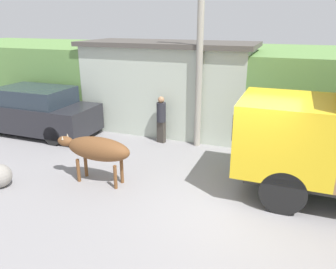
{
  "coord_description": "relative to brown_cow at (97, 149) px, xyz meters",
  "views": [
    {
      "loc": [
        0.99,
        -6.75,
        4.0
      ],
      "look_at": [
        -1.73,
        0.4,
        1.33
      ],
      "focal_mm": 35.0,
      "sensor_mm": 36.0,
      "label": 1
    }
  ],
  "objects": [
    {
      "name": "brown_cow",
      "position": [
        0.0,
        0.0,
        0.0
      ],
      "size": [
        2.1,
        0.61,
        1.24
      ],
      "rotation": [
        0.0,
        0.0,
        -0.19
      ],
      "color": "brown",
      "rests_on": "ground_plane"
    },
    {
      "name": "parked_suv",
      "position": [
        -4.31,
        2.59,
        -0.09
      ],
      "size": [
        4.71,
        1.86,
        1.73
      ],
      "rotation": [
        0.0,
        0.0,
        -0.02
      ],
      "color": "#232328",
      "rests_on": "ground_plane"
    },
    {
      "name": "hillside_embankment",
      "position": [
        3.43,
        6.71,
        0.57
      ],
      "size": [
        32.0,
        6.12,
        2.98
      ],
      "color": "#608C47",
      "rests_on": "ground_plane"
    },
    {
      "name": "ground_plane",
      "position": [
        3.43,
        0.19,
        -0.92
      ],
      "size": [
        60.0,
        60.0,
        0.0
      ],
      "primitive_type": "plane",
      "color": "gray"
    },
    {
      "name": "building_backdrop",
      "position": [
        0.09,
        4.83,
        0.74
      ],
      "size": [
        6.35,
        2.7,
        3.29
      ],
      "color": "#B2BCAD",
      "rests_on": "ground_plane"
    },
    {
      "name": "utility_pole",
      "position": [
        1.66,
        3.47,
        2.41
      ],
      "size": [
        0.9,
        0.21,
        6.4
      ],
      "color": "#9E998E",
      "rests_on": "ground_plane"
    },
    {
      "name": "pedestrian_on_hill",
      "position": [
        0.42,
        3.32,
        -0.02
      ],
      "size": [
        0.37,
        0.37,
        1.62
      ],
      "rotation": [
        0.0,
        0.0,
        2.94
      ],
      "color": "#38332D",
      "rests_on": "ground_plane"
    }
  ]
}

